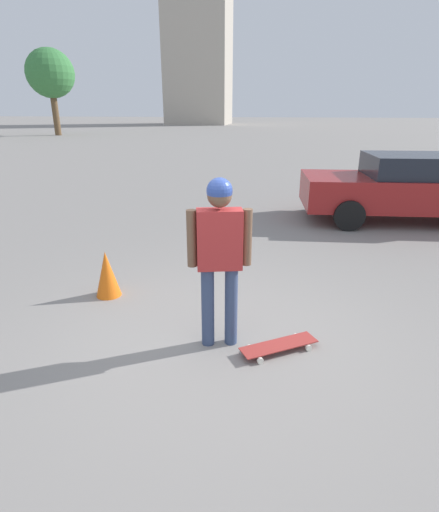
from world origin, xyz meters
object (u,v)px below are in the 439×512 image
at_px(person, 220,247).
at_px(skateboard, 279,345).
at_px(car_parked_near, 408,187).
at_px(traffic_cone, 107,274).

bearing_deg(person, skateboard, -18.14).
xyz_separation_m(car_parked_near, traffic_cone, (-5.01, -4.75, -0.45)).
relative_size(skateboard, car_parked_near, 0.18).
height_order(person, car_parked_near, person).
bearing_deg(traffic_cone, car_parked_near, 43.47).
xyz_separation_m(skateboard, car_parked_near, (2.67, 5.73, 0.70)).
xyz_separation_m(person, car_parked_near, (3.32, 5.67, -0.35)).
height_order(car_parked_near, traffic_cone, car_parked_near).
distance_m(person, traffic_cone, 2.08).
xyz_separation_m(skateboard, traffic_cone, (-2.34, 0.98, 0.25)).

